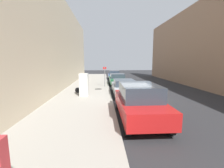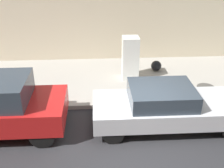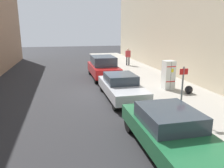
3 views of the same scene
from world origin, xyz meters
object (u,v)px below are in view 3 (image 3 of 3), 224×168
parked_suv_red (103,67)px  parked_sedan_green (171,131)px  discarded_refrigerator (168,75)px  parked_sedan_silver (121,86)px  street_sign_post (182,90)px  trash_bag (189,90)px  pedestrian_walking_far (128,55)px

parked_suv_red → parked_sedan_green: bearing=90.0°
discarded_refrigerator → parked_sedan_silver: discarded_refrigerator is taller
discarded_refrigerator → street_sign_post: size_ratio=0.81×
trash_bag → parked_suv_red: 7.19m
parked_sedan_green → pedestrian_walking_far: bearing=-102.4°
trash_bag → parked_sedan_silver: size_ratio=0.10×
discarded_refrigerator → street_sign_post: (1.71, 4.52, 0.36)m
parked_sedan_silver → parked_sedan_green: 5.88m
street_sign_post → parked_suv_red: (1.57, -9.20, -0.49)m
discarded_refrigerator → parked_suv_red: 5.72m
street_sign_post → parked_sedan_silver: street_sign_post is taller
street_sign_post → parked_sedan_silver: bearing=-67.3°
street_sign_post → parked_sedan_green: 2.72m
street_sign_post → pedestrian_walking_far: (-1.98, -14.07, -0.21)m
trash_bag → street_sign_post: bearing=53.3°
street_sign_post → pedestrian_walking_far: bearing=-98.0°
discarded_refrigerator → trash_bag: 1.60m
parked_sedan_silver → street_sign_post: bearing=112.7°
street_sign_post → parked_sedan_silver: (1.57, -3.76, -0.71)m
trash_bag → parked_sedan_green: 6.69m
street_sign_post → pedestrian_walking_far: size_ratio=1.25×
parked_sedan_green → discarded_refrigerator: bearing=-116.3°
parked_sedan_silver → parked_sedan_green: size_ratio=0.99×
pedestrian_walking_far → parked_sedan_silver: bearing=-118.6°
discarded_refrigerator → parked_suv_red: discarded_refrigerator is taller
street_sign_post → pedestrian_walking_far: street_sign_post is taller
pedestrian_walking_far → parked_sedan_green: size_ratio=0.38×
parked_sedan_green → parked_sedan_silver: bearing=-90.0°
trash_bag → parked_sedan_green: bearing=53.3°
discarded_refrigerator → parked_sedan_silver: size_ratio=0.38×
discarded_refrigerator → parked_sedan_green: bearing=63.7°
pedestrian_walking_far → parked_suv_red: (3.56, 4.87, -0.28)m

